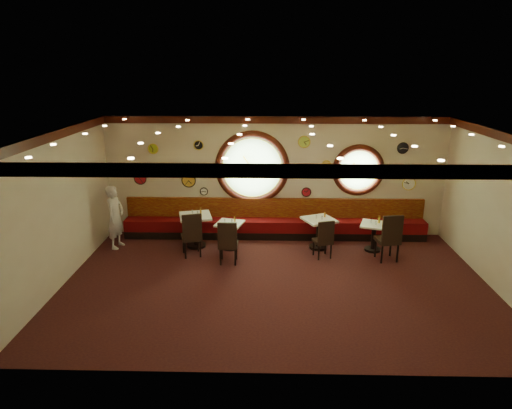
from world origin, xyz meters
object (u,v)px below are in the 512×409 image
Objects in this scene: table_a at (196,227)px; chair_b at (228,240)px; table_c at (319,230)px; condiment_a_salt at (192,212)px; condiment_a_bottle at (201,211)px; condiment_c_salt at (316,217)px; chair_c at (324,237)px; condiment_c_pepper at (322,218)px; table_d at (374,234)px; condiment_d_salt at (371,221)px; table_b at (230,232)px; condiment_d_pepper at (376,223)px; chair_a at (192,232)px; condiment_b_bottle at (235,219)px; condiment_c_bottle at (325,214)px; condiment_d_bottle at (379,219)px; waiter at (116,217)px; condiment_a_pepper at (198,213)px; condiment_b_salt at (225,221)px; chair_d at (390,235)px; condiment_b_pepper at (232,222)px.

chair_b is (0.91, -1.05, 0.07)m from table_a.
table_c is 9.32× the size of condiment_a_salt.
condiment_c_salt is at bearing -3.41° from condiment_a_bottle.
chair_c is 6.23× the size of condiment_c_pepper.
condiment_d_salt reaches higher than table_d.
condiment_d_salt is 0.67× the size of condiment_a_bottle.
chair_c is at bearing -13.49° from table_b.
table_a reaches higher than condiment_d_pepper.
chair_a is 4.49m from condiment_d_pepper.
condiment_a_bottle is at bearing 176.59° from condiment_c_salt.
chair_b is (-3.55, -0.90, 0.15)m from table_d.
chair_a is at bearing 155.79° from chair_b.
condiment_b_bottle is 2.27m from condiment_c_bottle.
table_a is at bearing 178.97° from condiment_d_bottle.
waiter reaches higher than condiment_a_bottle.
condiment_a_bottle is (-2.91, 0.17, 0.09)m from condiment_c_salt.
table_d is at bearing -12.05° from condiment_c_bottle.
condiment_c_pepper is 0.91× the size of condiment_d_pepper.
condiment_d_pepper is at bearing -2.47° from condiment_a_pepper.
condiment_c_salt is (2.16, 0.09, 0.40)m from table_b.
chair_a is 0.93m from condiment_b_salt.
chair_c is 5.43× the size of condiment_a_pepper.
condiment_a_bottle reaches higher than condiment_d_bottle.
chair_d is 7.28× the size of condiment_b_pepper.
table_d is at bearing -0.76° from condiment_b_salt.
condiment_c_bottle is at bearing 167.95° from table_d.
condiment_d_salt is (3.63, -0.00, 0.02)m from condiment_b_salt.
table_c is 1.31m from condiment_d_salt.
condiment_a_bottle is 2.13m from waiter.
condiment_b_pepper reaches higher than table_b.
condiment_a_bottle is (0.11, 0.79, 0.29)m from chair_a.
chair_d is 7.13× the size of condiment_a_salt.
condiment_a_pepper is 2.07m from waiter.
condiment_b_bottle is at bearing 178.74° from condiment_d_salt.
table_b is 3.62m from condiment_d_pepper.
chair_a reaches higher than condiment_d_salt.
condiment_d_pepper is (1.31, -0.13, -0.07)m from condiment_c_pepper.
condiment_b_bottle is 0.79× the size of condiment_d_bottle.
table_d is at bearing -149.04° from condiment_d_bottle.
table_a reaches higher than condiment_b_bottle.
condiment_a_bottle is at bearing 158.40° from condiment_b_pepper.
table_a is 1.14× the size of table_d.
table_b is at bearing -79.43° from waiter.
chair_b is (0.90, -0.41, -0.03)m from chair_a.
chair_c reaches higher than condiment_b_pepper.
condiment_b_salt is 0.91× the size of condiment_b_pepper.
table_b is 1.17× the size of chair_b.
condiment_c_bottle is (3.35, -0.01, -0.04)m from condiment_a_salt.
chair_c is at bearing -12.42° from condiment_b_pepper.
chair_d is 4.66m from condiment_a_bottle.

